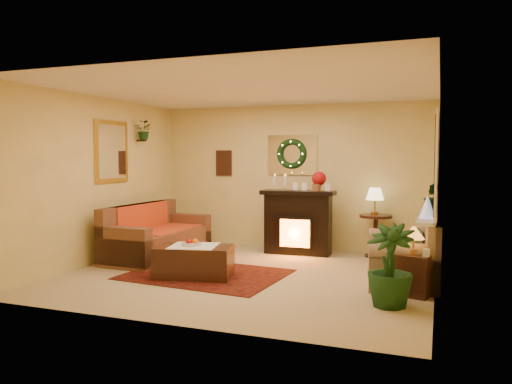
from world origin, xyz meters
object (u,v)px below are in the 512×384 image
(sofa, at_px, (158,232))
(coffee_table, at_px, (194,263))
(fireplace, at_px, (298,222))
(loveseat, at_px, (401,250))
(side_table_round, at_px, (375,237))
(end_table_square, at_px, (414,273))

(sofa, relative_size, coffee_table, 1.97)
(sofa, distance_m, fireplace, 2.36)
(loveseat, bearing_deg, side_table_round, 100.67)
(side_table_round, bearing_deg, fireplace, -170.73)
(sofa, xyz_separation_m, end_table_square, (4.09, -0.89, -0.16))
(fireplace, height_order, side_table_round, fireplace)
(sofa, relative_size, side_table_round, 2.91)
(sofa, xyz_separation_m, loveseat, (3.89, -0.26, -0.01))
(side_table_round, xyz_separation_m, coffee_table, (-2.17, -2.35, -0.12))
(sofa, height_order, loveseat, sofa)
(sofa, xyz_separation_m, coffee_table, (1.20, -1.05, -0.22))
(sofa, height_order, side_table_round, sofa)
(end_table_square, xyz_separation_m, coffee_table, (-2.89, -0.16, -0.06))
(fireplace, xyz_separation_m, side_table_round, (1.28, 0.21, -0.23))
(loveseat, distance_m, side_table_round, 1.65)
(end_table_square, bearing_deg, side_table_round, 108.13)
(side_table_round, distance_m, end_table_square, 2.31)
(loveseat, bearing_deg, fireplace, 135.36)
(fireplace, xyz_separation_m, end_table_square, (2.00, -1.98, -0.28))
(side_table_round, bearing_deg, loveseat, -71.68)
(sofa, height_order, fireplace, fireplace)
(fireplace, relative_size, end_table_square, 2.23)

